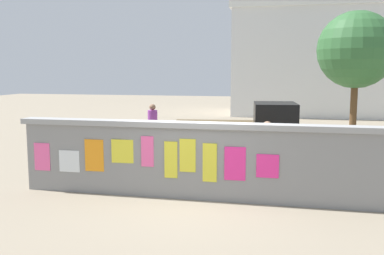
# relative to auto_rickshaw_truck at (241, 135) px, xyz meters

# --- Properties ---
(ground) EXTENTS (60.00, 60.00, 0.00)m
(ground) POSITION_rel_auto_rickshaw_truck_xyz_m (-0.54, 4.32, -0.90)
(ground) COLOR gray
(poster_wall) EXTENTS (8.25, 0.42, 1.68)m
(poster_wall) POSITION_rel_auto_rickshaw_truck_xyz_m (-0.55, -3.68, -0.04)
(poster_wall) COLOR gray
(poster_wall) RESTS_ON ground
(auto_rickshaw_truck) EXTENTS (3.75, 1.89, 1.85)m
(auto_rickshaw_truck) POSITION_rel_auto_rickshaw_truck_xyz_m (0.00, 0.00, 0.00)
(auto_rickshaw_truck) COLOR black
(auto_rickshaw_truck) RESTS_ON ground
(motorcycle) EXTENTS (1.90, 0.56, 0.87)m
(motorcycle) POSITION_rel_auto_rickshaw_truck_xyz_m (-3.82, -2.02, -0.44)
(motorcycle) COLOR black
(motorcycle) RESTS_ON ground
(bicycle_near) EXTENTS (1.66, 0.57, 0.95)m
(bicycle_near) POSITION_rel_auto_rickshaw_truck_xyz_m (-3.65, 0.18, -0.54)
(bicycle_near) COLOR black
(bicycle_near) RESTS_ON ground
(bicycle_far) EXTENTS (1.71, 0.44, 0.95)m
(bicycle_far) POSITION_rel_auto_rickshaw_truck_xyz_m (2.77, 1.06, -0.54)
(bicycle_far) COLOR black
(bicycle_far) RESTS_ON ground
(person_walking) EXTENTS (0.44, 0.44, 1.62)m
(person_walking) POSITION_rel_auto_rickshaw_truck_xyz_m (0.89, -2.63, 0.09)
(person_walking) COLOR yellow
(person_walking) RESTS_ON ground
(person_bystander) EXTENTS (0.41, 0.41, 1.62)m
(person_bystander) POSITION_rel_auto_rickshaw_truck_xyz_m (-3.30, 1.79, 0.09)
(person_bystander) COLOR #D83F72
(person_bystander) RESTS_ON ground
(tree_roadside) EXTENTS (3.26, 3.26, 5.29)m
(tree_roadside) POSITION_rel_auto_rickshaw_truck_xyz_m (4.11, 6.87, 2.74)
(tree_roadside) COLOR brown
(tree_roadside) RESTS_ON ground
(building_background) EXTENTS (11.19, 5.99, 6.95)m
(building_background) POSITION_rel_auto_rickshaw_truck_xyz_m (3.42, 16.06, 2.60)
(building_background) COLOR silver
(building_background) RESTS_ON ground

